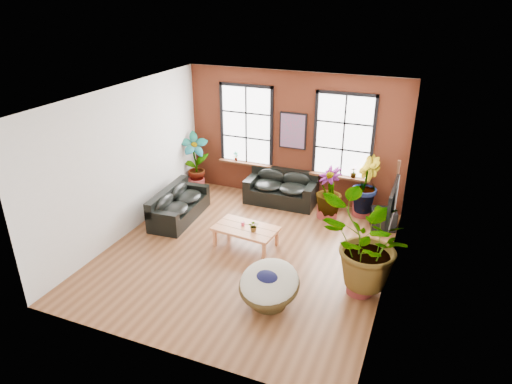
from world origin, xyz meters
TOP-DOWN VIEW (x-y plane):
  - room at (0.00, 0.15)m, footprint 6.04×6.54m
  - sofa_back at (-0.15, 2.84)m, footprint 1.92×0.96m
  - sofa_left at (-2.29, 0.92)m, footprint 0.96×2.03m
  - coffee_table at (-0.14, 0.33)m, footprint 1.50×0.95m
  - papasan_chair at (1.10, -1.47)m, footprint 1.26×1.27m
  - poster at (0.00, 3.18)m, footprint 0.74×0.06m
  - tv_wall_unit at (2.93, 0.60)m, footprint 0.13×1.86m
  - media_box at (2.65, 2.36)m, footprint 0.70×0.63m
  - pot_back_left at (-2.71, 2.67)m, footprint 0.51×0.51m
  - pot_back_right at (2.04, 2.88)m, footprint 0.51×0.51m
  - pot_right_wall at (2.60, -0.47)m, footprint 0.64×0.64m
  - pot_mid at (1.23, 2.42)m, footprint 0.68×0.68m
  - floor_plant_back_left at (-2.72, 2.67)m, footprint 1.00×0.96m
  - floor_plant_back_right at (2.05, 2.88)m, footprint 0.78×0.90m
  - floor_plant_right_wall at (2.63, -0.49)m, footprint 2.16×2.13m
  - floor_plant_mid at (1.25, 2.40)m, footprint 0.97×0.97m
  - table_plant at (0.10, 0.24)m, footprint 0.29×0.27m
  - sill_plant_left at (-1.65, 3.13)m, footprint 0.17×0.17m
  - sill_plant_right at (1.70, 3.13)m, footprint 0.19×0.19m

SIDE VIEW (x-z plane):
  - pot_back_left at x=-2.71m, z-range 0.00..0.35m
  - pot_back_right at x=2.04m, z-range 0.00..0.36m
  - pot_right_wall at x=2.60m, z-range 0.00..0.37m
  - pot_mid at x=1.23m, z-range 0.00..0.38m
  - media_box at x=2.65m, z-range 0.00..0.49m
  - sofa_left at x=-2.29m, z-range -0.04..0.74m
  - sofa_back at x=-0.15m, z-range -0.04..0.83m
  - coffee_table at x=-0.14m, z-range 0.13..0.68m
  - papasan_chair at x=1.10m, z-range 0.01..0.86m
  - table_plant at x=0.10m, z-range 0.46..0.72m
  - floor_plant_mid at x=1.25m, z-range 0.14..1.37m
  - floor_plant_back_right at x=2.05m, z-range 0.15..1.60m
  - floor_plant_back_left at x=-2.72m, z-range 0.15..1.73m
  - sill_plant_left at x=-1.65m, z-range 0.90..1.17m
  - sill_plant_right at x=1.70m, z-range 0.90..1.17m
  - floor_plant_right_wall at x=2.63m, z-range 0.16..1.97m
  - tv_wall_unit at x=2.93m, z-range 0.94..2.14m
  - room at x=0.00m, z-range -0.02..3.52m
  - poster at x=0.00m, z-range 1.46..2.44m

